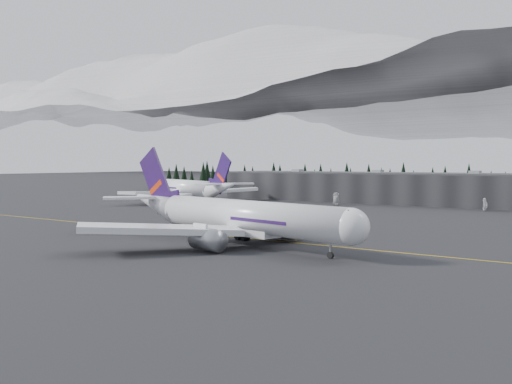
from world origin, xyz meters
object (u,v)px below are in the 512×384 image
Objects in this scene: jet_parked at (188,188)px; terminal at (400,188)px; jet_main at (230,215)px; gse_vehicle_b at (485,209)px; gse_vehicle_a at (336,203)px.

terminal is at bearing -128.04° from jet_parked.
jet_main is 125.74m from jet_parked.
jet_main is at bearing -15.75° from gse_vehicle_b.
gse_vehicle_b is at bearing 5.77° from gse_vehicle_a.
terminal is 35.22× the size of gse_vehicle_b.
jet_parked is 117.93m from gse_vehicle_b.
gse_vehicle_b is (24.73, 113.38, -5.05)m from jet_main.
terminal is at bearing -122.54° from gse_vehicle_b.
gse_vehicle_a is (-29.80, 107.31, -5.12)m from jet_main.
jet_parked is at bearing -162.50° from gse_vehicle_a.
gse_vehicle_b reaches higher than gse_vehicle_a.
gse_vehicle_a is 1.11× the size of gse_vehicle_b.
jet_main reaches higher than gse_vehicle_a.
gse_vehicle_b is at bearing -147.49° from jet_parked.
jet_parked reaches higher than terminal.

